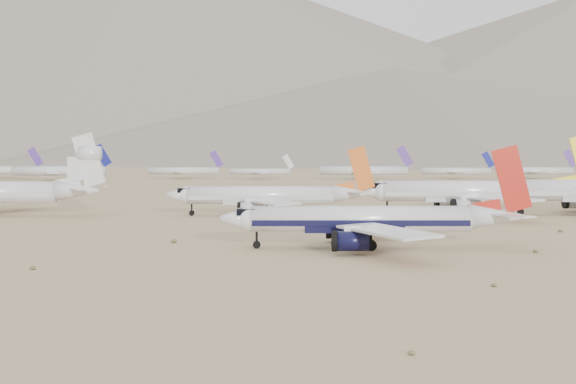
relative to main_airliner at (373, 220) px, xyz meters
The scene contains 7 objects.
ground 8.08m from the main_airliner, 99.65° to the right, with size 7000.00×7000.00×0.00m, color #977B58.
main_airliner is the anchor object (origin of this frame).
row2_gold_tail 71.10m from the main_airliner, 64.04° to the left, with size 53.24×52.07×18.96m.
row2_orange_tail 63.83m from the main_airliner, 105.67° to the left, with size 45.14×44.16×16.10m.
distant_storage_row 290.53m from the main_airliner, 92.40° to the left, with size 560.77×64.04×15.87m.
mountain_range 1653.26m from the main_airliner, 87.59° to the left, with size 7354.00×3024.00×470.00m.
desert_scrub 36.16m from the main_airliner, 88.21° to the right, with size 261.14×121.67×0.63m.
Camera 1 is at (-12.20, -115.09, 15.04)m, focal length 50.00 mm.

